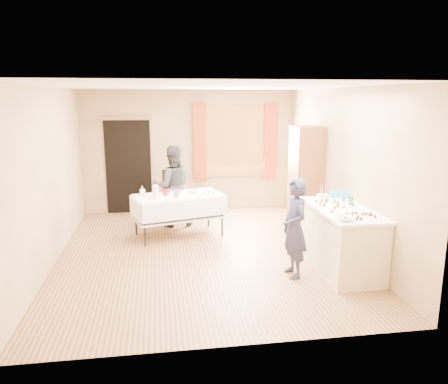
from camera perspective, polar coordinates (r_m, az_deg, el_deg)
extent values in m
cube|color=#9E7047|center=(7.11, -2.74, -7.92)|extent=(4.50, 5.50, 0.02)
cube|color=white|center=(6.67, -2.98, 13.69)|extent=(4.50, 5.50, 0.02)
cube|color=tan|center=(9.49, -4.56, 5.33)|extent=(4.50, 0.02, 2.60)
cube|color=tan|center=(4.10, 1.09, -3.94)|extent=(4.50, 0.02, 2.60)
cube|color=tan|center=(6.92, -21.81, 1.88)|extent=(0.02, 5.50, 2.60)
cube|color=tan|center=(7.35, 14.99, 2.91)|extent=(0.02, 5.50, 2.60)
cube|color=olive|center=(9.55, 1.47, 6.62)|extent=(1.32, 0.06, 1.52)
cube|color=white|center=(9.54, 1.48, 6.61)|extent=(1.20, 0.02, 1.40)
cube|color=#A83E1D|center=(9.40, -3.20, 6.51)|extent=(0.28, 0.06, 1.65)
cube|color=#A83E1D|center=(9.67, 6.10, 6.62)|extent=(0.28, 0.06, 1.65)
cube|color=black|center=(9.50, -12.37, 3.26)|extent=(0.95, 0.04, 2.00)
cube|color=olive|center=(9.37, -12.67, 9.41)|extent=(1.05, 0.06, 0.08)
cube|color=brown|center=(8.12, 10.62, 1.61)|extent=(0.50, 0.60, 1.94)
cube|color=beige|center=(6.52, 15.02, -6.15)|extent=(0.70, 1.54, 0.86)
cube|color=white|center=(6.39, 15.25, -2.23)|extent=(0.76, 1.60, 0.04)
cube|color=white|center=(7.78, -5.97, -0.52)|extent=(1.68, 1.15, 0.04)
cube|color=black|center=(8.77, -6.37, -0.90)|extent=(0.50, 0.50, 0.06)
cube|color=black|center=(8.90, -6.71, 1.07)|extent=(0.42, 0.12, 0.60)
imported|color=#212344|center=(6.07, 9.21, -4.67)|extent=(0.57, 0.43, 1.38)
imported|color=black|center=(8.39, -6.69, 0.77)|extent=(0.86, 0.72, 1.56)
cylinder|color=#13813D|center=(6.61, 16.25, -1.10)|extent=(0.09, 0.09, 0.12)
imported|color=white|center=(5.76, 15.49, -3.35)|extent=(0.28, 0.28, 0.06)
cube|color=white|center=(6.86, 12.75, -0.60)|extent=(0.15, 0.10, 0.08)
cube|color=#2A90DB|center=(7.08, 14.85, -0.31)|extent=(0.35, 0.29, 0.08)
cylinder|color=silver|center=(7.51, -8.94, -0.04)|extent=(0.15, 0.15, 0.22)
imported|color=red|center=(7.75, -7.60, -0.03)|extent=(0.16, 0.16, 0.11)
imported|color=red|center=(7.59, -6.20, -0.21)|extent=(0.19, 0.19, 0.12)
imported|color=white|center=(7.95, -3.98, 0.15)|extent=(0.26, 0.26, 0.05)
cube|color=white|center=(7.81, -2.03, -0.17)|extent=(0.33, 0.28, 0.02)
imported|color=white|center=(7.74, -10.61, 0.13)|extent=(0.09, 0.09, 0.18)
sphere|color=#3F2314|center=(6.79, 14.17, -0.98)|extent=(0.04, 0.04, 0.04)
sphere|color=#371E0F|center=(5.82, 17.49, -3.37)|extent=(0.04, 0.04, 0.04)
sphere|color=#371E0F|center=(6.53, 12.49, -1.42)|extent=(0.04, 0.04, 0.04)
sphere|color=#371E0F|center=(6.07, 18.71, -2.82)|extent=(0.04, 0.04, 0.04)
sphere|color=#371E0F|center=(6.09, 18.10, -2.72)|extent=(0.04, 0.04, 0.04)
sphere|color=#371E0F|center=(6.09, 18.53, -2.77)|extent=(0.04, 0.04, 0.04)
sphere|color=#3F2314|center=(6.38, 15.36, -1.90)|extent=(0.04, 0.04, 0.04)
sphere|color=#371E0F|center=(6.67, 13.17, -1.16)|extent=(0.04, 0.04, 0.04)
sphere|color=#371E0F|center=(6.76, 13.33, -0.99)|extent=(0.04, 0.04, 0.04)
sphere|color=#371E0F|center=(5.80, 15.63, -3.32)|extent=(0.04, 0.04, 0.04)
sphere|color=#371E0F|center=(6.67, 12.66, -1.14)|extent=(0.04, 0.04, 0.04)
sphere|color=#371E0F|center=(6.12, 18.59, -2.70)|extent=(0.04, 0.04, 0.04)
sphere|color=#3F2314|center=(6.65, 14.23, -1.26)|extent=(0.04, 0.04, 0.04)
sphere|color=#371E0F|center=(6.55, 16.48, -1.60)|extent=(0.04, 0.04, 0.04)
sphere|color=#371E0F|center=(6.65, 11.95, -1.14)|extent=(0.04, 0.04, 0.04)
sphere|color=#371E0F|center=(6.08, 16.46, -2.66)|extent=(0.04, 0.04, 0.04)
sphere|color=#371E0F|center=(6.39, 12.88, -1.74)|extent=(0.04, 0.04, 0.04)
sphere|color=#371E0F|center=(6.83, 15.39, -0.96)|extent=(0.04, 0.04, 0.04)
sphere|color=#3F2314|center=(6.49, 12.44, -1.49)|extent=(0.04, 0.04, 0.04)
sphere|color=#371E0F|center=(6.00, 19.15, -3.03)|extent=(0.04, 0.04, 0.04)
sphere|color=#371E0F|center=(6.61, 14.63, -1.36)|extent=(0.04, 0.04, 0.04)
sphere|color=#371E0F|center=(5.92, 17.12, -3.08)|extent=(0.04, 0.04, 0.04)
sphere|color=#371E0F|center=(6.10, 13.96, -2.45)|extent=(0.04, 0.04, 0.04)
sphere|color=#371E0F|center=(6.11, 16.89, -2.60)|extent=(0.04, 0.04, 0.04)
sphere|color=#3F2314|center=(6.44, 13.03, -1.63)|extent=(0.04, 0.04, 0.04)
sphere|color=#371E0F|center=(6.69, 13.25, -1.12)|extent=(0.04, 0.04, 0.04)
sphere|color=#371E0F|center=(5.93, 15.42, -2.96)|extent=(0.04, 0.04, 0.04)
sphere|color=#371E0F|center=(5.81, 16.98, -3.36)|extent=(0.04, 0.04, 0.04)
sphere|color=#371E0F|center=(6.32, 14.28, -1.96)|extent=(0.04, 0.04, 0.04)
sphere|color=#371E0F|center=(6.43, 14.65, -1.73)|extent=(0.04, 0.04, 0.04)
sphere|color=#3F2314|center=(6.01, 16.32, -2.81)|extent=(0.04, 0.04, 0.04)
sphere|color=#371E0F|center=(6.02, 15.83, -2.77)|extent=(0.04, 0.04, 0.04)
sphere|color=#371E0F|center=(6.08, 17.70, -2.73)|extent=(0.04, 0.04, 0.04)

